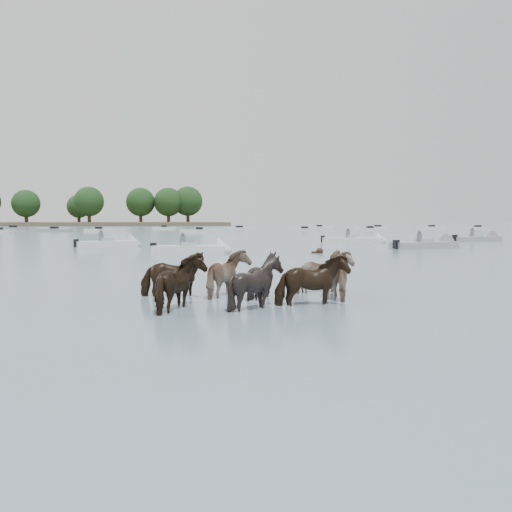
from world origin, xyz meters
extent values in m
plane|color=slate|center=(0.00, 0.00, 0.00)|extent=(400.00, 400.00, 0.00)
imported|color=black|center=(-4.16, 0.99, 0.51)|extent=(1.85, 0.96, 1.52)
imported|color=#9F7E6C|center=(-2.57, 0.96, 0.52)|extent=(1.41, 1.61, 1.53)
imported|color=black|center=(-1.69, 0.61, 0.49)|extent=(1.60, 1.49, 1.48)
imported|color=#846D59|center=(0.16, 1.23, 0.49)|extent=(1.90, 1.26, 1.48)
imported|color=black|center=(-3.88, -1.11, 0.53)|extent=(1.39, 1.60, 1.55)
imported|color=black|center=(-2.13, -1.16, 0.51)|extent=(1.53, 1.40, 1.52)
imported|color=black|center=(-0.72, -0.94, 0.51)|extent=(1.90, 1.05, 1.52)
imported|color=#876D5C|center=(0.47, 0.31, 0.52)|extent=(1.80, 1.91, 1.53)
sphere|color=black|center=(4.62, 18.38, 0.12)|extent=(0.44, 0.44, 0.44)
cube|color=black|center=(4.37, 18.38, 0.02)|extent=(0.50, 0.22, 0.18)
cube|color=silver|center=(-9.40, 26.98, 0.20)|extent=(4.63, 2.84, 0.55)
cone|color=silver|center=(-7.32, 27.64, 0.20)|extent=(1.34, 1.80, 1.60)
cube|color=#99ADB7|center=(-9.40, 26.98, 0.55)|extent=(1.10, 1.31, 0.35)
cube|color=black|center=(-11.47, 26.33, 0.35)|extent=(0.44, 0.44, 0.60)
cylinder|color=#595966|center=(-9.80, 26.98, 0.75)|extent=(0.36, 0.36, 0.70)
sphere|color=#595966|center=(-9.80, 26.98, 1.20)|extent=(0.24, 0.24, 0.24)
cube|color=silver|center=(-3.41, 19.27, 0.20)|extent=(4.69, 2.42, 0.55)
cone|color=silver|center=(-1.21, 18.84, 0.20)|extent=(1.19, 1.74, 1.60)
cube|color=#99ADB7|center=(-3.41, 19.27, 0.55)|extent=(1.00, 1.25, 0.35)
cube|color=black|center=(-5.60, 19.69, 0.35)|extent=(0.41, 0.41, 0.60)
cylinder|color=#595966|center=(-3.81, 19.27, 0.75)|extent=(0.36, 0.36, 0.70)
sphere|color=#595966|center=(-3.81, 19.27, 1.20)|extent=(0.24, 0.24, 0.24)
cube|color=silver|center=(10.91, 31.07, 0.20)|extent=(5.35, 3.08, 0.55)
cone|color=silver|center=(13.34, 30.29, 0.20)|extent=(1.35, 1.80, 1.60)
cube|color=#99ADB7|center=(10.91, 31.07, 0.55)|extent=(1.10, 1.31, 0.35)
cube|color=black|center=(8.48, 31.85, 0.35)|extent=(0.44, 0.44, 0.60)
cylinder|color=#595966|center=(10.51, 31.07, 0.75)|extent=(0.36, 0.36, 0.70)
sphere|color=#595966|center=(10.51, 31.07, 1.20)|extent=(0.24, 0.24, 0.24)
cube|color=gray|center=(13.45, 22.44, 0.20)|extent=(5.41, 3.07, 0.55)
cone|color=gray|center=(15.91, 23.21, 0.20)|extent=(1.34, 1.80, 1.60)
cube|color=#99ADB7|center=(13.45, 22.44, 0.55)|extent=(1.10, 1.31, 0.35)
cube|color=black|center=(10.98, 21.67, 0.35)|extent=(0.44, 0.44, 0.60)
cylinder|color=#595966|center=(13.05, 22.44, 0.75)|extent=(0.36, 0.36, 0.70)
sphere|color=#595966|center=(13.05, 22.44, 1.20)|extent=(0.24, 0.24, 0.24)
cube|color=gray|center=(23.47, 32.71, 0.20)|extent=(4.93, 2.38, 0.55)
cone|color=gray|center=(25.80, 33.11, 0.20)|extent=(1.16, 1.73, 1.60)
cube|color=#99ADB7|center=(23.47, 32.71, 0.55)|extent=(0.98, 1.24, 0.35)
cube|color=black|center=(21.14, 32.30, 0.35)|extent=(0.40, 0.40, 0.60)
cylinder|color=#595966|center=(23.07, 32.71, 0.75)|extent=(0.36, 0.36, 0.70)
sphere|color=#595966|center=(23.07, 32.71, 1.20)|extent=(0.24, 0.24, 0.24)
cube|color=gray|center=(-34.17, 88.42, 0.22)|extent=(4.64, 3.17, 0.60)
cube|color=black|center=(-34.17, 88.42, 0.60)|extent=(1.32, 1.32, 0.50)
cube|color=gray|center=(-23.69, 73.79, 0.22)|extent=(5.60, 2.76, 0.60)
cube|color=black|center=(-23.69, 73.79, 0.60)|extent=(1.21, 1.21, 0.50)
cube|color=silver|center=(-16.52, 70.99, 0.22)|extent=(4.60, 2.57, 0.60)
cube|color=black|center=(-16.52, 70.99, 0.60)|extent=(1.22, 1.22, 0.50)
cube|color=silver|center=(-7.01, 87.36, 0.22)|extent=(4.27, 1.53, 0.60)
cube|color=black|center=(-7.01, 87.36, 0.60)|extent=(1.01, 1.01, 0.50)
cube|color=silver|center=(-1.21, 64.91, 0.22)|extent=(5.68, 2.01, 0.60)
cube|color=black|center=(-1.21, 64.91, 0.60)|extent=(1.09, 1.09, 0.50)
cube|color=silver|center=(6.41, 80.78, 0.22)|extent=(5.18, 3.13, 0.60)
cube|color=black|center=(6.41, 80.78, 0.60)|extent=(1.28, 1.28, 0.50)
cube|color=silver|center=(15.91, 70.26, 0.22)|extent=(4.75, 3.28, 0.60)
cube|color=black|center=(15.91, 70.26, 0.60)|extent=(1.33, 1.33, 0.50)
cube|color=silver|center=(23.13, 88.58, 0.22)|extent=(5.53, 1.77, 0.60)
cube|color=black|center=(23.13, 88.58, 0.60)|extent=(1.05, 1.05, 0.50)
cube|color=silver|center=(27.62, 72.31, 0.22)|extent=(5.32, 1.90, 0.60)
cube|color=black|center=(27.62, 72.31, 0.60)|extent=(1.07, 1.07, 0.50)
cube|color=silver|center=(34.37, 86.34, 0.22)|extent=(4.49, 2.46, 0.60)
cube|color=black|center=(34.37, 86.34, 0.60)|extent=(1.21, 1.21, 0.50)
cube|color=silver|center=(44.38, 83.99, 0.22)|extent=(5.41, 1.54, 0.60)
cube|color=black|center=(44.38, 83.99, 0.60)|extent=(1.01, 1.01, 0.50)
cube|color=silver|center=(51.94, 80.46, 0.22)|extent=(4.54, 1.51, 0.60)
cube|color=black|center=(51.94, 80.46, 0.60)|extent=(1.00, 1.00, 0.50)
cylinder|color=#382619|center=(-47.48, 145.59, 1.75)|extent=(1.00, 1.00, 3.50)
sphere|color=black|center=(-47.48, 145.59, 6.32)|extent=(7.78, 7.78, 7.78)
cylinder|color=#382619|center=(-35.20, 157.53, 1.61)|extent=(1.00, 1.00, 3.23)
sphere|color=black|center=(-35.20, 157.53, 5.83)|extent=(7.17, 7.17, 7.17)
cylinder|color=#382619|center=(-30.36, 146.85, 1.94)|extent=(1.00, 1.00, 3.87)
sphere|color=black|center=(-30.36, 146.85, 6.99)|extent=(8.61, 8.61, 8.61)
cylinder|color=#382619|center=(-16.08, 152.87, 1.96)|extent=(1.00, 1.00, 3.93)
sphere|color=black|center=(-16.08, 152.87, 7.09)|extent=(8.72, 8.72, 8.72)
cylinder|color=#382619|center=(-7.66, 151.95, 1.97)|extent=(1.00, 1.00, 3.94)
sphere|color=black|center=(-7.66, 151.95, 7.12)|extent=(8.76, 8.76, 8.76)
cylinder|color=#382619|center=(-1.72, 153.50, 2.06)|extent=(1.00, 1.00, 4.12)
sphere|color=black|center=(-1.72, 153.50, 7.43)|extent=(9.15, 9.15, 9.15)
camera|label=1|loc=(-3.91, -13.72, 2.17)|focal=37.35mm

